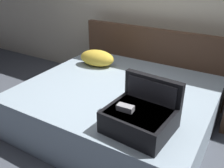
# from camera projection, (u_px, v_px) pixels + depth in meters

# --- Properties ---
(ground_plane) EXTENTS (12.00, 12.00, 0.00)m
(ground_plane) POSITION_uv_depth(u_px,v_px,m) (100.00, 143.00, 2.73)
(ground_plane) COLOR #4C515B
(back_wall) EXTENTS (8.00, 0.10, 2.60)m
(back_wall) POSITION_uv_depth(u_px,v_px,m) (163.00, 1.00, 3.42)
(back_wall) COLOR beige
(back_wall) RESTS_ON ground
(bed) EXTENTS (2.06, 1.83, 0.52)m
(bed) POSITION_uv_depth(u_px,v_px,m) (118.00, 107.00, 2.92)
(bed) COLOR #99ADBC
(bed) RESTS_ON ground
(headboard) EXTENTS (2.10, 0.08, 0.99)m
(headboard) POSITION_uv_depth(u_px,v_px,m) (151.00, 63.00, 3.55)
(headboard) COLOR #4C3323
(headboard) RESTS_ON ground
(hard_case_large) EXTENTS (0.57, 0.52, 0.42)m
(hard_case_large) POSITION_uv_depth(u_px,v_px,m) (141.00, 116.00, 2.06)
(hard_case_large) COLOR black
(hard_case_large) RESTS_ON bed
(pillow_near_headboard) EXTENTS (0.51, 0.33, 0.22)m
(pillow_near_headboard) POSITION_uv_depth(u_px,v_px,m) (97.00, 58.00, 3.33)
(pillow_near_headboard) COLOR gold
(pillow_near_headboard) RESTS_ON bed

